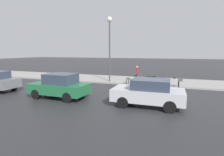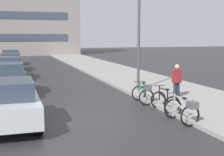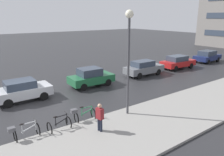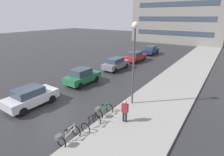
# 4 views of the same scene
# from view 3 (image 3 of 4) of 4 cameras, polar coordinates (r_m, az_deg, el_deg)

# --- Properties ---
(ground_plane) EXTENTS (140.00, 140.00, 0.00)m
(ground_plane) POSITION_cam_3_polar(r_m,az_deg,el_deg) (15.63, -19.42, -7.67)
(ground_plane) COLOR #28282B
(sidewalk_kerb) EXTENTS (4.80, 60.00, 0.14)m
(sidewalk_kerb) POSITION_cam_3_polar(r_m,az_deg,el_deg) (16.91, 22.63, -5.95)
(sidewalk_kerb) COLOR gray
(sidewalk_kerb) RESTS_ON ground
(bicycle_nearest) EXTENTS (0.73, 1.44, 0.96)m
(bicycle_nearest) POSITION_cam_3_polar(r_m,az_deg,el_deg) (12.01, -22.17, -12.79)
(bicycle_nearest) COLOR black
(bicycle_nearest) RESTS_ON ground
(bicycle_second) EXTENTS (0.74, 1.18, 0.97)m
(bicycle_second) POSITION_cam_3_polar(r_m,az_deg,el_deg) (12.29, -13.60, -11.75)
(bicycle_second) COLOR black
(bicycle_second) RESTS_ON ground
(bicycle_third) EXTENTS (0.79, 1.44, 0.97)m
(bicycle_third) POSITION_cam_3_polar(r_m,az_deg,el_deg) (13.01, -7.76, -9.33)
(bicycle_third) COLOR black
(bicycle_third) RESTS_ON ground
(car_silver) EXTENTS (1.89, 3.95, 1.55)m
(car_silver) POSITION_cam_3_polar(r_m,az_deg,el_deg) (17.24, -22.39, -2.96)
(car_silver) COLOR #B2B5BA
(car_silver) RESTS_ON ground
(car_green) EXTENTS (1.95, 3.95, 1.63)m
(car_green) POSITION_cam_3_polar(r_m,az_deg,el_deg) (19.35, -5.54, 0.24)
(car_green) COLOR #1E6038
(car_green) RESTS_ON ground
(car_grey) EXTENTS (1.76, 4.35, 1.56)m
(car_grey) POSITION_cam_3_polar(r_m,az_deg,el_deg) (23.01, 8.28, 2.63)
(car_grey) COLOR slate
(car_grey) RESTS_ON ground
(car_red) EXTENTS (2.04, 4.38, 1.52)m
(car_red) POSITION_cam_3_polar(r_m,az_deg,el_deg) (27.01, 16.79, 4.05)
(car_red) COLOR #AD1919
(car_red) RESTS_ON ground
(car_navy) EXTENTS (2.05, 4.20, 1.54)m
(car_navy) POSITION_cam_3_polar(r_m,az_deg,el_deg) (32.23, 23.62, 5.25)
(car_navy) COLOR navy
(car_navy) RESTS_ON ground
(pedestrian) EXTENTS (0.43, 0.29, 1.68)m
(pedestrian) POSITION_cam_3_polar(r_m,az_deg,el_deg) (11.55, -3.20, -10.10)
(pedestrian) COLOR #1E2333
(pedestrian) RESTS_ON ground
(streetlamp) EXTENTS (0.47, 0.47, 6.35)m
(streetlamp) POSITION_cam_3_polar(r_m,az_deg,el_deg) (12.67, 4.41, 8.70)
(streetlamp) COLOR #424247
(streetlamp) RESTS_ON ground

